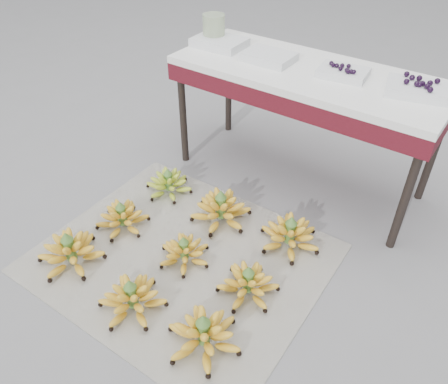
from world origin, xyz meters
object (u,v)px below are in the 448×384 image
Objects in this scene: bunch_front_left at (71,252)px; glass_jar at (214,29)px; vendor_table at (307,84)px; bunch_mid_left at (122,218)px; tray_far_right at (418,89)px; tray_right at (343,72)px; bunch_back_right at (290,235)px; bunch_front_center at (132,299)px; bunch_mid_right at (248,284)px; bunch_back_center at (221,210)px; bunch_back_left at (169,184)px; newspaper_mat at (182,258)px; tray_far_left at (220,42)px; bunch_front_right at (204,335)px; bunch_mid_center at (184,252)px; tray_left at (269,57)px.

bunch_front_left is 2.32× the size of glass_jar.
glass_jar is (-0.60, 0.03, 0.15)m from vendor_table.
tray_far_right reaches higher than bunch_mid_left.
bunch_front_left is at bearing -119.54° from tray_right.
bunch_mid_left is 0.83m from bunch_back_right.
glass_jar is at bearing 179.04° from tray_right.
tray_right is (0.27, 1.23, 0.61)m from bunch_front_center.
bunch_back_right is (0.00, 0.36, 0.01)m from bunch_mid_right.
tray_right reaches higher than bunch_back_center.
newspaper_mat is at bearing -62.69° from bunch_back_left.
newspaper_mat is 0.34m from bunch_front_center.
bunch_back_center is 2.65× the size of glass_jar.
vendor_table is at bearing 54.97° from bunch_front_left.
newspaper_mat is 0.38m from bunch_mid_left.
bunch_back_left reaches higher than newspaper_mat.
bunch_mid_right is 0.83× the size of bunch_back_center.
bunch_mid_right is at bearing -22.06° from bunch_mid_left.
bunch_front_left is 1.39m from vendor_table.
tray_right is at bearing 71.96° from newspaper_mat.
bunch_front_center is 1.40m from tray_right.
bunch_front_left is 0.31m from bunch_mid_left.
tray_far_left is at bearing -178.61° from tray_right.
tray_right is 0.34m from tray_far_right.
bunch_front_right is 0.25× the size of vendor_table.
bunch_back_right is (0.34, 0.37, 0.01)m from bunch_mid_center.
tray_far_right is (1.05, 0.03, 0.00)m from tray_far_left.
bunch_front_right is (0.34, 0.03, 0.00)m from bunch_front_center.
tray_left is at bearing 93.87° from bunch_mid_center.
bunch_back_center is 1.06m from tray_far_right.
tray_right is at bearing 39.71° from bunch_back_center.
tray_left is 1.05× the size of tray_right.
bunch_back_left is at bearing -140.36° from tray_right.
tray_far_left is 1.17× the size of tray_right.
bunch_back_center reaches higher than bunch_front_center.
tray_far_left reaches higher than bunch_front_right.
glass_jar reaches higher than bunch_back_right.
tray_far_left is at bearing 115.37° from newspaper_mat.
bunch_front_left is 0.82m from bunch_mid_right.
bunch_front_center is 0.51m from bunch_mid_left.
tray_right is (0.67, 0.90, 0.61)m from bunch_mid_left.
bunch_back_right is 0.25× the size of vendor_table.
bunch_mid_center is (0.41, 0.31, -0.01)m from bunch_front_left.
newspaper_mat is 3.74× the size of bunch_front_right.
bunch_back_right is at bearing 3.48° from bunch_mid_left.
bunch_mid_center is 0.74× the size of bunch_back_right.
bunch_front_right reaches higher than bunch_front_center.
tray_far_right is (0.61, 0.91, 0.62)m from bunch_mid_center.
bunch_mid_center is 1.12m from tray_right.
bunch_mid_left is 0.99× the size of bunch_back_right.
vendor_table is at bearing 81.90° from newspaper_mat.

